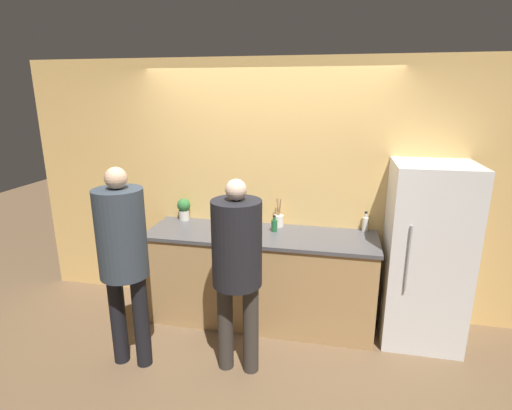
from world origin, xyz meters
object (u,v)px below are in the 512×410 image
cup_red (224,225)px  potted_plant (184,208)px  person_left (123,249)px  refrigerator (425,255)px  fruit_bowl (240,233)px  bottle_green (274,225)px  utensil_crock (279,220)px  person_center (237,259)px  bottle_clear (365,224)px

cup_red → potted_plant: size_ratio=0.41×
person_left → potted_plant: bearing=87.3°
potted_plant → person_left: bearing=-92.7°
refrigerator → fruit_bowl: size_ratio=5.58×
person_left → bottle_green: bearing=43.0°
utensil_crock → person_center: bearing=-99.2°
utensil_crock → cup_red: size_ratio=3.09×
person_left → bottle_clear: 2.28m
refrigerator → potted_plant: size_ratio=7.21×
person_center → cup_red: person_center is taller
cup_red → person_left: bearing=-119.4°
bottle_clear → potted_plant: 1.89m
person_left → utensil_crock: person_left is taller
utensil_crock → person_left: bearing=-133.2°
refrigerator → person_left: size_ratio=0.98×
person_center → utensil_crock: size_ratio=5.59×
fruit_bowl → cup_red: bearing=133.4°
person_left → person_center: 0.93m
utensil_crock → bottle_green: (-0.02, -0.16, -0.00)m
fruit_bowl → utensil_crock: utensil_crock is taller
fruit_bowl → cup_red: fruit_bowl is taller
bottle_clear → person_center: bearing=-133.9°
bottle_green → cup_red: bottle_green is taller
potted_plant → person_center: bearing=-50.7°
fruit_bowl → bottle_clear: size_ratio=1.48×
bottle_green → bottle_clear: (0.88, 0.19, 0.02)m
potted_plant → refrigerator: bearing=-5.7°
person_center → bottle_green: 0.90m
fruit_bowl → bottle_clear: 1.25m
person_left → person_center: (0.92, 0.11, -0.05)m
person_left → potted_plant: 1.17m
person_left → potted_plant: (0.06, 1.16, 0.01)m
person_center → potted_plant: 1.36m
fruit_bowl → potted_plant: (-0.72, 0.42, 0.08)m
refrigerator → cup_red: 1.93m
cup_red → potted_plant: 0.54m
cup_red → person_center: bearing=-67.3°
utensil_crock → bottle_clear: utensil_crock is taller
person_center → cup_red: bearing=112.7°
bottle_clear → bottle_green: bearing=-168.0°
person_left → bottle_green: size_ratio=10.43×
bottle_green → bottle_clear: 0.90m
person_center → potted_plant: (-0.86, 1.05, 0.06)m
person_center → cup_red: 0.94m
bottle_clear → potted_plant: size_ratio=0.87×
refrigerator → utensil_crock: 1.42m
fruit_bowl → potted_plant: size_ratio=1.29×
fruit_bowl → refrigerator: bearing=5.9°
refrigerator → person_left: bearing=-159.6°
person_left → potted_plant: person_left is taller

